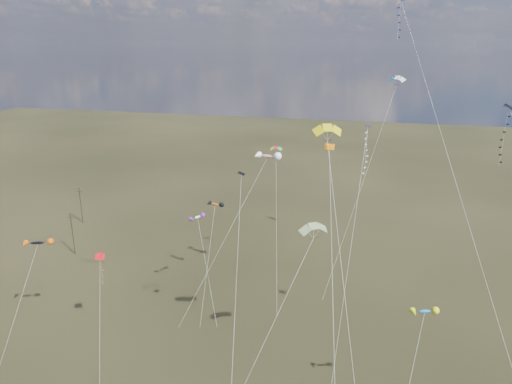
% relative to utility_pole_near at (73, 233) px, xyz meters
% --- Properties ---
extents(utility_pole_near, '(1.40, 0.20, 8.00)m').
position_rel_utility_pole_near_xyz_m(utility_pole_near, '(0.00, 0.00, 0.00)').
color(utility_pole_near, black).
rests_on(utility_pole_near, ground).
extents(utility_pole_far, '(1.40, 0.20, 8.00)m').
position_rel_utility_pole_near_xyz_m(utility_pole_far, '(-8.00, 14.00, 0.00)').
color(utility_pole_far, black).
rests_on(utility_pole_far, ground).
extents(diamond_navy_tall, '(16.09, 21.92, 41.92)m').
position_rel_utility_pole_near_xyz_m(diamond_navy_tall, '(55.41, -12.22, 31.75)').
color(diamond_navy_tall, '#0A1649').
rests_on(diamond_navy_tall, ground).
extents(diamond_black_mid, '(3.27, 15.41, 24.04)m').
position_rel_utility_pole_near_xyz_m(diamond_black_mid, '(39.59, -25.58, 12.01)').
color(diamond_black_mid, black).
rests_on(diamond_black_mid, ground).
extents(diamond_red_low, '(4.80, 9.32, 12.41)m').
position_rel_utility_pole_near_xyz_m(diamond_red_low, '(20.68, -21.89, 5.84)').
color(diamond_red_low, '#B30F13').
rests_on(diamond_red_low, ground).
extents(diamond_navy_right, '(2.08, 16.27, 28.22)m').
position_rel_utility_pole_near_xyz_m(diamond_navy_right, '(51.32, -12.68, 19.77)').
color(diamond_navy_right, '#111455').
rests_on(diamond_navy_right, ground).
extents(diamond_orange_center, '(5.18, 24.35, 28.10)m').
position_rel_utility_pole_near_xyz_m(diamond_orange_center, '(49.54, -30.27, 15.59)').
color(diamond_orange_center, orange).
rests_on(diamond_orange_center, ground).
extents(parafoil_yellow, '(8.09, 16.31, 30.66)m').
position_rel_utility_pole_near_xyz_m(parafoil_yellow, '(48.12, -24.89, 25.76)').
color(parafoil_yellow, '#CABA0B').
rests_on(parafoil_yellow, ground).
extents(parafoil_blue_white, '(9.95, 16.57, 32.78)m').
position_rel_utility_pole_near_xyz_m(parafoil_blue_white, '(54.94, 10.77, 27.88)').
color(parafoil_blue_white, blue).
rests_on(parafoil_blue_white, ground).
extents(parafoil_striped, '(8.88, 12.35, 19.86)m').
position_rel_utility_pole_near_xyz_m(parafoil_striped, '(46.86, -22.00, 15.01)').
color(parafoil_striped, yellow).
rests_on(parafoil_striped, ground).
extents(parafoil_tricolor, '(4.24, 13.42, 22.33)m').
position_rel_utility_pole_near_xyz_m(parafoil_tricolor, '(37.59, 1.84, 17.58)').
color(parafoil_tricolor, yellow).
rests_on(parafoil_tricolor, ground).
extents(novelty_black_orange, '(3.73, 10.28, 13.47)m').
position_rel_utility_pole_near_xyz_m(novelty_black_orange, '(11.59, -21.57, 8.86)').
color(novelty_black_orange, black).
rests_on(novelty_black_orange, ground).
extents(novelty_orange_black, '(3.21, 12.99, 14.18)m').
position_rel_utility_pole_near_xyz_m(novelty_orange_black, '(29.30, -3.81, 9.56)').
color(novelty_orange_black, '#ED580E').
rests_on(novelty_orange_black, ground).
extents(novelty_white_purple, '(5.87, 7.92, 13.69)m').
position_rel_utility_pole_near_xyz_m(novelty_white_purple, '(28.36, -8.59, 9.15)').
color(novelty_white_purple, white).
rests_on(novelty_white_purple, ground).
extents(novelty_redwhite_stripe, '(11.40, 14.13, 22.54)m').
position_rel_utility_pole_near_xyz_m(novelty_redwhite_stripe, '(37.51, -3.92, 17.68)').
color(novelty_redwhite_stripe, red).
rests_on(novelty_redwhite_stripe, ground).
extents(novelty_blue_yellow, '(3.67, 9.15, 13.75)m').
position_rel_utility_pole_near_xyz_m(novelty_blue_yellow, '(58.06, -26.21, 9.20)').
color(novelty_blue_yellow, '#0D68B2').
rests_on(novelty_blue_yellow, ground).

